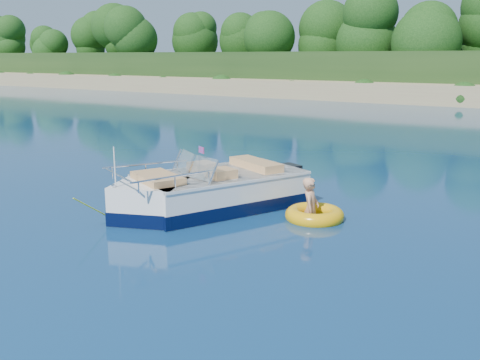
# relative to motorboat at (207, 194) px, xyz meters

# --- Properties ---
(ground) EXTENTS (160.00, 160.00, 0.00)m
(ground) POSITION_rel_motorboat_xyz_m (-0.36, -3.03, -0.38)
(ground) COLOR #0B2A4F
(ground) RESTS_ON ground
(motorboat) EXTENTS (3.59, 5.47, 1.95)m
(motorboat) POSITION_rel_motorboat_xyz_m (0.00, 0.00, 0.00)
(motorboat) COLOR white
(motorboat) RESTS_ON ground
(tow_tube) EXTENTS (1.67, 1.67, 0.35)m
(tow_tube) POSITION_rel_motorboat_xyz_m (2.51, 0.68, -0.29)
(tow_tube) COLOR #E6A20B
(tow_tube) RESTS_ON ground
(boy) EXTENTS (0.59, 0.89, 1.61)m
(boy) POSITION_rel_motorboat_xyz_m (2.41, 0.70, -0.38)
(boy) COLOR tan
(boy) RESTS_ON ground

